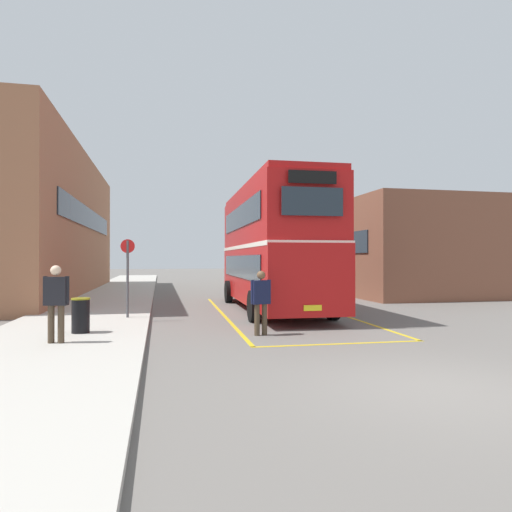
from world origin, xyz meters
TOP-DOWN VIEW (x-y plane):
  - ground_plane at (0.00, 14.40)m, footprint 135.60×135.60m
  - sidewalk_left at (-6.50, 16.80)m, footprint 4.00×57.60m
  - brick_building_left at (-10.84, 20.72)m, footprint 5.54×21.64m
  - depot_building_right at (9.00, 18.14)m, footprint 7.07×12.12m
  - double_decker_bus at (0.11, 10.86)m, footprint 3.09×10.32m
  - single_deck_bus at (3.25, 30.73)m, footprint 2.90×8.57m
  - pedestrian_boarding at (-1.60, 5.28)m, footprint 0.56×0.32m
  - pedestrian_waiting_near at (-6.43, 4.47)m, footprint 0.57×0.31m
  - litter_bin at (-6.13, 5.81)m, footprint 0.46×0.46m
  - bus_stop_sign at (-5.18, 8.62)m, footprint 0.44×0.08m
  - bay_marking_yellow at (0.09, 8.93)m, footprint 4.57×12.36m

SIDE VIEW (x-z plane):
  - ground_plane at x=0.00m, z-range 0.00..0.00m
  - bay_marking_yellow at x=0.09m, z-range 0.00..0.01m
  - sidewalk_left at x=-6.50m, z-range 0.00..0.14m
  - litter_bin at x=-6.13m, z-range 0.14..1.02m
  - pedestrian_boarding at x=-1.60m, z-range 0.13..1.82m
  - pedestrian_waiting_near at x=-6.43m, z-range 0.28..1.99m
  - single_deck_bus at x=3.25m, z-range 0.13..3.15m
  - bus_stop_sign at x=-5.18m, z-range 0.40..2.88m
  - double_decker_bus at x=0.11m, z-range 0.14..4.89m
  - depot_building_right at x=9.00m, z-range 0.00..5.14m
  - brick_building_left at x=-10.84m, z-range 0.00..7.77m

